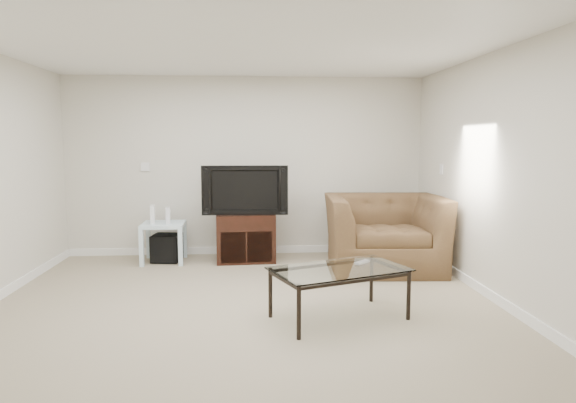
{
  "coord_description": "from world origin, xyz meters",
  "views": [
    {
      "loc": [
        0.07,
        -4.77,
        1.61
      ],
      "look_at": [
        0.5,
        1.2,
        0.9
      ],
      "focal_mm": 32.0,
      "sensor_mm": 36.0,
      "label": 1
    }
  ],
  "objects": [
    {
      "name": "floor",
      "position": [
        0.0,
        0.0,
        0.0
      ],
      "size": [
        5.0,
        5.0,
        0.0
      ],
      "primitive_type": "plane",
      "color": "tan",
      "rests_on": "ground"
    },
    {
      "name": "ceiling",
      "position": [
        0.0,
        0.0,
        2.5
      ],
      "size": [
        5.0,
        5.0,
        0.0
      ],
      "primitive_type": "plane",
      "color": "white",
      "rests_on": "ground"
    },
    {
      "name": "wall_back",
      "position": [
        0.0,
        2.5,
        1.25
      ],
      "size": [
        5.0,
        0.02,
        2.5
      ],
      "primitive_type": "cube",
      "color": "silver",
      "rests_on": "ground"
    },
    {
      "name": "wall_right",
      "position": [
        2.5,
        0.0,
        1.25
      ],
      "size": [
        0.02,
        5.0,
        2.5
      ],
      "primitive_type": "cube",
      "color": "silver",
      "rests_on": "ground"
    },
    {
      "name": "plate_back",
      "position": [
        -1.4,
        2.49,
        1.25
      ],
      "size": [
        0.12,
        0.02,
        0.12
      ],
      "primitive_type": "cube",
      "color": "white",
      "rests_on": "wall_back"
    },
    {
      "name": "plate_right_switch",
      "position": [
        2.49,
        1.6,
        1.25
      ],
      "size": [
        0.02,
        0.09,
        0.13
      ],
      "primitive_type": "cube",
      "color": "white",
      "rests_on": "wall_right"
    },
    {
      "name": "plate_right_outlet",
      "position": [
        2.49,
        1.3,
        0.3
      ],
      "size": [
        0.02,
        0.08,
        0.12
      ],
      "primitive_type": "cube",
      "color": "white",
      "rests_on": "wall_right"
    },
    {
      "name": "tv_stand",
      "position": [
        -0.01,
        2.05,
        0.32
      ],
      "size": [
        0.8,
        0.58,
        0.64
      ],
      "primitive_type": null,
      "rotation": [
        0.0,
        0.0,
        0.06
      ],
      "color": "black",
      "rests_on": "floor"
    },
    {
      "name": "dvd_player",
      "position": [
        -0.01,
        2.01,
        0.54
      ],
      "size": [
        0.48,
        0.35,
        0.06
      ],
      "primitive_type": "cube",
      "rotation": [
        0.0,
        0.0,
        0.06
      ],
      "color": "black",
      "rests_on": "tv_stand"
    },
    {
      "name": "television",
      "position": [
        -0.01,
        2.02,
        0.97
      ],
      "size": [
        1.05,
        0.24,
        0.65
      ],
      "primitive_type": "imported",
      "rotation": [
        0.0,
        0.0,
        -0.02
      ],
      "color": "black",
      "rests_on": "tv_stand"
    },
    {
      "name": "side_table",
      "position": [
        -1.1,
        2.05,
        0.26
      ],
      "size": [
        0.56,
        0.56,
        0.53
      ],
      "primitive_type": null,
      "rotation": [
        0.0,
        0.0,
        0.02
      ],
      "color": "silver",
      "rests_on": "floor"
    },
    {
      "name": "subwoofer",
      "position": [
        -1.07,
        2.07,
        0.19
      ],
      "size": [
        0.4,
        0.4,
        0.36
      ],
      "primitive_type": "cube",
      "rotation": [
        0.0,
        0.0,
        -0.13
      ],
      "color": "black",
      "rests_on": "floor"
    },
    {
      "name": "game_console",
      "position": [
        -1.23,
        2.03,
        0.65
      ],
      "size": [
        0.08,
        0.18,
        0.24
      ],
      "primitive_type": "cube",
      "rotation": [
        0.0,
        0.0,
        0.13
      ],
      "color": "white",
      "rests_on": "side_table"
    },
    {
      "name": "game_case",
      "position": [
        -1.03,
        2.03,
        0.63
      ],
      "size": [
        0.07,
        0.16,
        0.21
      ],
      "primitive_type": "cube",
      "rotation": [
        0.0,
        0.0,
        0.13
      ],
      "color": "silver",
      "rests_on": "side_table"
    },
    {
      "name": "recliner",
      "position": [
        1.74,
        1.49,
        0.62
      ],
      "size": [
        1.48,
        1.01,
        1.24
      ],
      "primitive_type": "imported",
      "rotation": [
        0.0,
        0.0,
        -0.06
      ],
      "color": "#48331B",
      "rests_on": "floor"
    },
    {
      "name": "coffee_table",
      "position": [
        0.86,
        -0.3,
        0.23
      ],
      "size": [
        1.35,
        1.05,
        0.46
      ],
      "primitive_type": null,
      "rotation": [
        0.0,
        0.0,
        0.37
      ],
      "color": "black",
      "rests_on": "floor"
    },
    {
      "name": "remote",
      "position": [
        1.11,
        -0.12,
        0.48
      ],
      "size": [
        0.17,
        0.17,
        0.02
      ],
      "primitive_type": "cube",
      "rotation": [
        0.0,
        0.0,
        0.78
      ],
      "color": "#B2B2B7",
      "rests_on": "coffee_table"
    }
  ]
}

